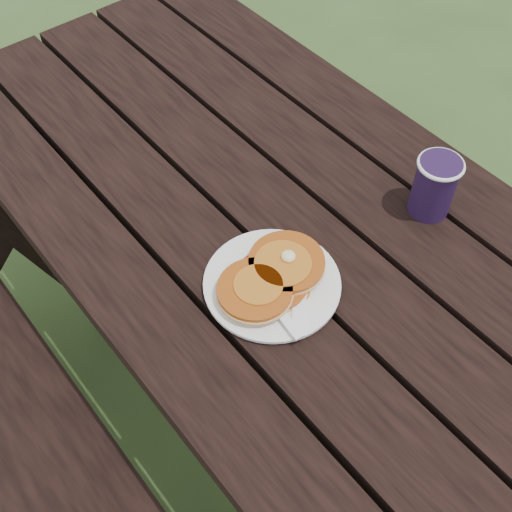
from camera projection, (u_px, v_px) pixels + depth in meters
ground at (301, 429)px, 1.69m from camera, size 60.00×60.00×0.00m
picnic_table at (311, 362)px, 1.39m from camera, size 1.36×1.80×0.75m
plate at (272, 284)px, 1.05m from camera, size 0.28×0.28×0.01m
pancake_stack at (272, 276)px, 1.03m from camera, size 0.20×0.13×0.04m
knife at (301, 289)px, 1.03m from camera, size 0.14×0.14×0.00m
fork at (280, 312)px, 1.00m from camera, size 0.05×0.16×0.01m
coffee_cup at (435, 184)px, 1.10m from camera, size 0.08×0.08×0.11m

